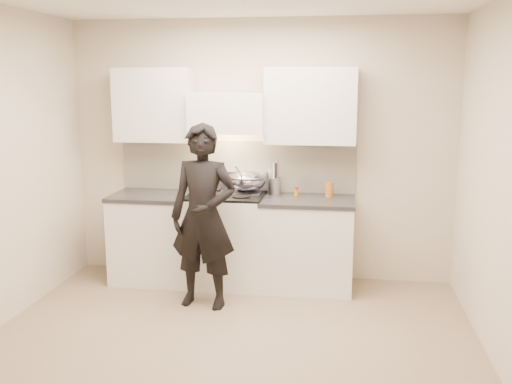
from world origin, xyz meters
TOP-DOWN VIEW (x-y plane):
  - ground_plane at (0.00, 0.00)m, footprint 4.00×4.00m
  - room_shell at (-0.06, 0.37)m, footprint 4.04×3.54m
  - stove at (-0.30, 1.42)m, footprint 0.76×0.65m
  - counter_right at (0.53, 1.43)m, footprint 0.92×0.67m
  - counter_left at (-1.08, 1.43)m, footprint 0.82×0.67m
  - wok at (-0.10, 1.53)m, footprint 0.39×0.49m
  - stock_pot at (-0.50, 1.29)m, footprint 0.31×0.30m
  - utensil_crock at (0.18, 1.58)m, footprint 0.12×0.12m
  - spice_jar at (0.40, 1.56)m, footprint 0.04×0.04m
  - oil_glass at (0.74, 1.55)m, footprint 0.08×0.08m
  - person at (-0.39, 0.80)m, footprint 0.67×0.48m

SIDE VIEW (x-z plane):
  - ground_plane at x=0.00m, z-range 0.00..0.00m
  - counter_right at x=0.53m, z-range 0.00..0.92m
  - counter_left at x=-1.08m, z-range 0.00..0.92m
  - stove at x=-0.30m, z-range 0.00..0.95m
  - person at x=-0.39m, z-range 0.00..1.70m
  - spice_jar at x=0.40m, z-range 0.92..1.01m
  - oil_glass at x=0.74m, z-range 0.92..1.07m
  - utensil_crock at x=0.18m, z-range 0.86..1.19m
  - stock_pot at x=-0.50m, z-range 0.96..1.11m
  - wok at x=-0.10m, z-range 0.91..1.22m
  - room_shell at x=-0.06m, z-range 0.25..2.95m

